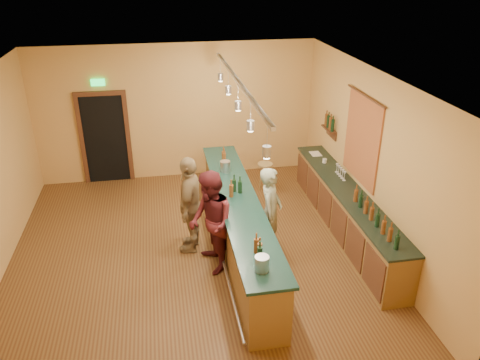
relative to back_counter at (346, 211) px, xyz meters
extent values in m
plane|color=#542E18|center=(-2.97, -0.18, -0.49)|extent=(7.00, 7.00, 0.00)
cube|color=silver|center=(-2.97, -0.18, 2.71)|extent=(6.50, 7.00, 0.02)
cube|color=#DA9E51|center=(-2.97, 3.32, 1.11)|extent=(6.50, 0.02, 3.20)
cube|color=#DA9E51|center=(-2.97, -3.68, 1.11)|extent=(6.50, 0.02, 3.20)
cube|color=#DA9E51|center=(0.28, -0.18, 1.11)|extent=(0.02, 7.00, 3.20)
cube|color=black|center=(-4.67, 3.30, 0.56)|extent=(0.95, 0.06, 2.10)
cube|color=#4C2516|center=(-5.19, 3.28, 0.56)|extent=(0.10, 0.08, 2.10)
cube|color=#4C2516|center=(-4.14, 3.28, 0.56)|extent=(0.10, 0.08, 2.10)
cube|color=#4C2516|center=(-4.67, 3.28, 1.66)|extent=(1.15, 0.08, 0.10)
cube|color=#19E54C|center=(-4.67, 3.27, 1.91)|extent=(0.30, 0.04, 0.15)
cube|color=#A92621|center=(0.26, 0.22, 1.36)|extent=(0.03, 1.40, 1.60)
cube|color=#4C2516|center=(0.19, 1.72, 1.06)|extent=(0.16, 0.55, 0.03)
cube|color=#4C2516|center=(0.26, 1.72, 0.96)|extent=(0.03, 0.55, 0.18)
cube|color=brown|center=(0.00, 0.02, -0.04)|extent=(0.55, 4.50, 0.90)
cube|color=black|center=(0.00, 0.02, 0.43)|extent=(0.60, 4.55, 0.04)
cylinder|color=silver|center=(0.00, 1.32, 0.50)|extent=(0.09, 0.09, 0.09)
cube|color=silver|center=(-0.03, 1.82, 0.46)|extent=(0.22, 0.30, 0.01)
cube|color=brown|center=(-2.13, -0.18, 0.01)|extent=(0.60, 5.00, 1.00)
cube|color=#14322B|center=(-2.13, -0.18, 0.54)|extent=(0.70, 5.10, 0.05)
cylinder|color=silver|center=(-2.49, -0.18, -0.34)|extent=(0.05, 5.00, 0.05)
cylinder|color=silver|center=(-2.18, -2.28, 0.67)|extent=(0.20, 0.20, 0.22)
cylinder|color=silver|center=(-2.18, 1.02, 0.67)|extent=(0.20, 0.20, 0.22)
cube|color=silver|center=(-2.13, -0.18, 2.65)|extent=(0.06, 4.60, 0.05)
cylinder|color=silver|center=(-2.13, -2.18, 2.46)|extent=(0.01, 0.01, 0.35)
cylinder|color=#A5A5AD|center=(-2.13, -2.18, 2.26)|extent=(0.11, 0.11, 0.14)
cylinder|color=#FFEABF|center=(-2.13, -2.18, 2.18)|extent=(0.08, 0.08, 0.02)
cylinder|color=silver|center=(-2.13, -1.18, 2.46)|extent=(0.01, 0.01, 0.35)
cylinder|color=#A5A5AD|center=(-2.13, -1.18, 2.26)|extent=(0.11, 0.11, 0.14)
cylinder|color=#FFEABF|center=(-2.13, -1.18, 2.18)|extent=(0.08, 0.08, 0.02)
cylinder|color=silver|center=(-2.13, -0.18, 2.46)|extent=(0.01, 0.01, 0.35)
cylinder|color=#A5A5AD|center=(-2.13, -0.18, 2.26)|extent=(0.11, 0.11, 0.14)
cylinder|color=#FFEABF|center=(-2.13, -0.18, 2.18)|extent=(0.08, 0.08, 0.02)
cylinder|color=silver|center=(-2.13, 0.82, 2.46)|extent=(0.01, 0.01, 0.35)
cylinder|color=#A5A5AD|center=(-2.13, 0.82, 2.26)|extent=(0.11, 0.11, 0.14)
cylinder|color=#FFEABF|center=(-2.13, 0.82, 2.18)|extent=(0.08, 0.08, 0.02)
cylinder|color=silver|center=(-2.13, 1.82, 2.46)|extent=(0.01, 0.01, 0.35)
cylinder|color=#A5A5AD|center=(-2.13, 1.82, 2.26)|extent=(0.11, 0.11, 0.14)
cylinder|color=#FFEABF|center=(-2.13, 1.82, 2.18)|extent=(0.08, 0.08, 0.02)
imported|color=gray|center=(-1.58, -0.34, 0.35)|extent=(0.61, 0.72, 1.67)
imported|color=#59191E|center=(-2.68, -0.66, 0.42)|extent=(0.81, 0.97, 1.81)
imported|color=#997A51|center=(-2.96, 0.03, 0.42)|extent=(0.72, 1.15, 1.82)
cylinder|color=#A7854B|center=(-1.13, 2.02, 0.20)|extent=(0.34, 0.34, 0.04)
cylinder|color=#A7854B|center=(-0.99, 2.02, -0.15)|extent=(0.04, 0.04, 0.67)
cylinder|color=#A7854B|center=(-1.19, 2.13, -0.15)|extent=(0.04, 0.04, 0.67)
cylinder|color=#A7854B|center=(-1.19, 1.91, -0.15)|extent=(0.04, 0.04, 0.67)
camera|label=1|loc=(-3.41, -7.35, 4.42)|focal=35.00mm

